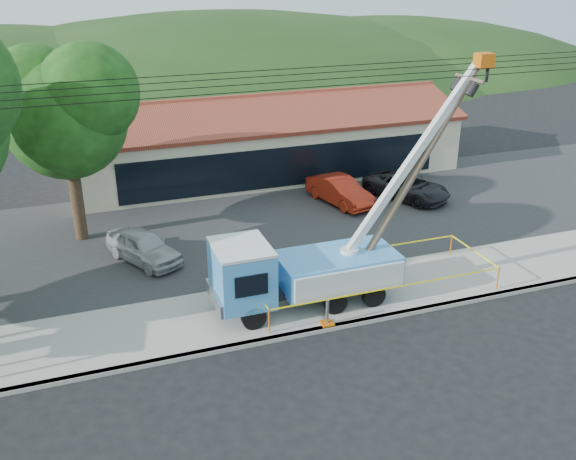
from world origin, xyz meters
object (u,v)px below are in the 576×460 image
(car_silver, at_px, (145,263))
(car_red, at_px, (339,205))
(car_dark, at_px, (406,200))
(utility_truck, at_px, (302,268))
(leaning_pole, at_px, (416,171))

(car_silver, relative_size, car_red, 0.93)
(car_dark, bearing_deg, utility_truck, -164.27)
(car_silver, bearing_deg, car_red, -9.56)
(leaning_pole, relative_size, car_silver, 2.23)
(utility_truck, xyz_separation_m, car_red, (5.63, 9.20, -1.64))
(leaning_pole, bearing_deg, utility_truck, 179.96)
(leaning_pole, distance_m, car_silver, 12.02)
(utility_truck, relative_size, leaning_pole, 1.18)
(car_dark, bearing_deg, car_red, 145.17)
(car_silver, bearing_deg, leaning_pole, -59.15)
(leaning_pole, bearing_deg, car_red, 82.49)
(leaning_pole, height_order, car_dark, leaning_pole)
(car_red, bearing_deg, car_dark, -21.74)
(leaning_pole, relative_size, car_dark, 1.85)
(leaning_pole, distance_m, car_red, 10.48)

